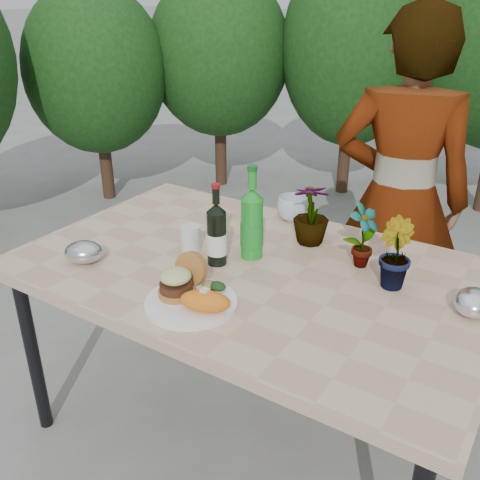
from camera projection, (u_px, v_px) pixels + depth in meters
The scene contains 18 objects.
ground at pixel (251, 430), 2.15m from camera, with size 80.00×80.00×0.00m, color slate.
patio_table at pixel (252, 280), 1.85m from camera, with size 1.60×1.00×0.75m.
shrub_hedge at pixel (446, 88), 2.68m from camera, with size 7.03×5.09×2.15m.
dinner_plate at pixel (191, 303), 1.60m from camera, with size 0.28×0.28×0.01m, color white.
burger_stack at pixel (180, 280), 1.62m from camera, with size 0.11×0.16×0.11m.
sweet_potato at pixel (205, 301), 1.54m from camera, with size 0.15×0.08×0.06m, color orange.
grilled_veg at pixel (214, 285), 1.65m from camera, with size 0.08×0.05×0.03m.
wine_bottle at pixel (217, 235), 1.80m from camera, with size 0.07×0.07×0.29m.
sparkling_water at pixel (252, 224), 1.84m from camera, with size 0.08×0.08×0.33m.
plastic_cup at pixel (191, 238), 1.91m from camera, with size 0.07×0.07×0.10m, color silver.
seedling_left at pixel (363, 236), 1.78m from camera, with size 0.12×0.08×0.23m, color #2E5C1F.
seedling_mid at pixel (394, 254), 1.66m from camera, with size 0.12×0.10×0.22m, color #2B591E.
seedling_right at pixel (311, 213), 1.95m from camera, with size 0.13×0.13×0.23m, color #22581E.
blue_bowl at pixel (293, 208), 2.17m from camera, with size 0.13×0.13×0.10m, color silver.
foil_packet_left at pixel (84, 252), 1.83m from camera, with size 0.13×0.11×0.08m, color #B6B8BD.
foil_packet_right at pixel (474, 302), 1.54m from camera, with size 0.13×0.11×0.08m, color silver.
person at pixel (399, 201), 2.26m from camera, with size 0.58×0.38×1.59m, color #8B5945.
terracotta_pot at pixel (170, 196), 4.35m from camera, with size 0.17×0.17×0.14m.
Camera 1 is at (0.84, -1.38, 1.61)m, focal length 40.00 mm.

